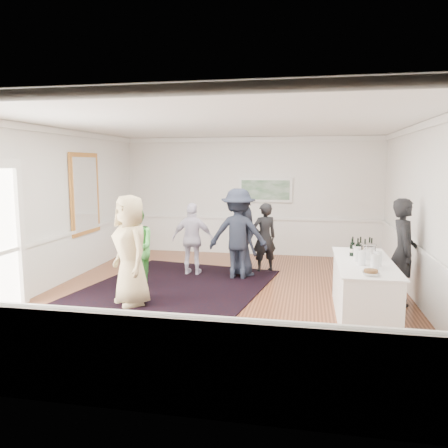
% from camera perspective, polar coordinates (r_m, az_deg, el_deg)
% --- Properties ---
extents(floor, '(8.00, 8.00, 0.00)m').
position_cam_1_polar(floor, '(8.37, -0.11, -9.33)').
color(floor, brown).
rests_on(floor, ground).
extents(ceiling, '(7.00, 8.00, 0.02)m').
position_cam_1_polar(ceiling, '(8.03, -0.11, 13.05)').
color(ceiling, white).
rests_on(ceiling, wall_back).
extents(wall_left, '(0.02, 8.00, 3.20)m').
position_cam_1_polar(wall_left, '(9.36, -21.67, 1.94)').
color(wall_left, white).
rests_on(wall_left, floor).
extents(wall_right, '(0.02, 8.00, 3.20)m').
position_cam_1_polar(wall_right, '(8.14, 24.85, 0.97)').
color(wall_right, white).
rests_on(wall_right, floor).
extents(wall_back, '(7.00, 0.02, 3.20)m').
position_cam_1_polar(wall_back, '(11.98, 3.53, 3.65)').
color(wall_back, white).
rests_on(wall_back, floor).
extents(wall_front, '(7.00, 0.02, 3.20)m').
position_cam_1_polar(wall_front, '(4.23, -10.47, -4.17)').
color(wall_front, white).
rests_on(wall_front, floor).
extents(wainscoting, '(7.00, 8.00, 1.00)m').
position_cam_1_polar(wainscoting, '(8.24, -0.11, -6.01)').
color(wainscoting, white).
rests_on(wainscoting, floor).
extents(mirror, '(0.05, 1.25, 1.85)m').
position_cam_1_polar(mirror, '(10.44, -17.68, 3.78)').
color(mirror, '#D38A3E').
rests_on(mirror, wall_left).
extents(landscape_painting, '(1.44, 0.06, 0.66)m').
position_cam_1_polar(landscape_painting, '(11.87, 5.42, 4.46)').
color(landscape_painting, white).
rests_on(landscape_painting, wall_back).
extents(area_rug, '(4.00, 4.86, 0.02)m').
position_cam_1_polar(area_rug, '(8.77, -6.84, -8.51)').
color(area_rug, black).
rests_on(area_rug, floor).
extents(serving_table, '(0.88, 2.31, 0.94)m').
position_cam_1_polar(serving_table, '(7.44, 17.73, -8.14)').
color(serving_table, white).
rests_on(serving_table, floor).
extents(bartender, '(0.49, 0.71, 1.88)m').
position_cam_1_polar(bartender, '(8.31, 22.34, -3.36)').
color(bartender, black).
rests_on(bartender, floor).
extents(guest_tan, '(1.11, 1.11, 1.95)m').
position_cam_1_polar(guest_tan, '(7.80, -12.08, -3.40)').
color(guest_tan, tan).
rests_on(guest_tan, floor).
extents(guest_green, '(1.03, 1.03, 1.68)m').
position_cam_1_polar(guest_green, '(8.69, -11.48, -3.12)').
color(guest_green, green).
rests_on(guest_green, floor).
extents(guest_lilac, '(0.95, 0.40, 1.62)m').
position_cam_1_polar(guest_lilac, '(9.77, -4.09, -1.98)').
color(guest_lilac, silver).
rests_on(guest_lilac, floor).
extents(guest_dark_a, '(1.30, 0.80, 1.96)m').
position_cam_1_polar(guest_dark_a, '(9.41, 1.86, -1.30)').
color(guest_dark_a, '#1C212F').
rests_on(guest_dark_a, floor).
extents(guest_dark_b, '(0.69, 0.62, 1.60)m').
position_cam_1_polar(guest_dark_b, '(10.07, 5.29, -1.76)').
color(guest_dark_b, black).
rests_on(guest_dark_b, floor).
extents(guest_navy, '(0.89, 0.92, 1.59)m').
position_cam_1_polar(guest_navy, '(9.67, 2.41, -2.15)').
color(guest_navy, '#1C212F').
rests_on(guest_navy, floor).
extents(wine_bottles, '(0.41, 0.30, 0.31)m').
position_cam_1_polar(wine_bottles, '(7.79, 17.48, -2.74)').
color(wine_bottles, black).
rests_on(wine_bottles, serving_table).
extents(juice_pitchers, '(0.38, 0.65, 0.24)m').
position_cam_1_polar(juice_pitchers, '(7.02, 18.26, -4.19)').
color(juice_pitchers, '#82B03F').
rests_on(juice_pitchers, serving_table).
extents(ice_bucket, '(0.26, 0.26, 0.25)m').
position_cam_1_polar(ice_bucket, '(7.51, 18.28, -3.47)').
color(ice_bucket, silver).
rests_on(ice_bucket, serving_table).
extents(nut_bowl, '(0.25, 0.25, 0.07)m').
position_cam_1_polar(nut_bowl, '(6.44, 18.62, -6.04)').
color(nut_bowl, white).
rests_on(nut_bowl, serving_table).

